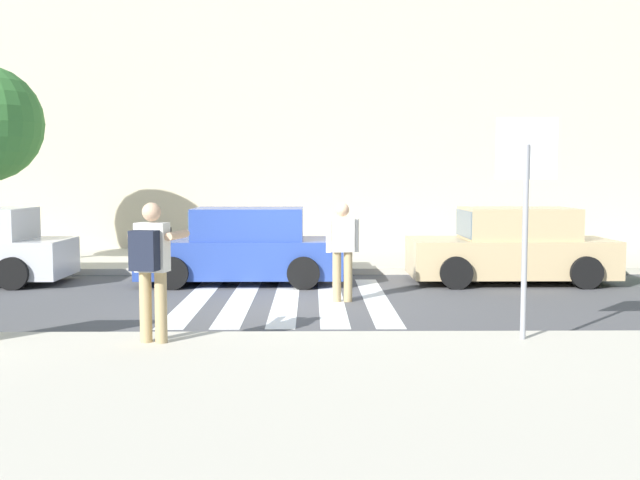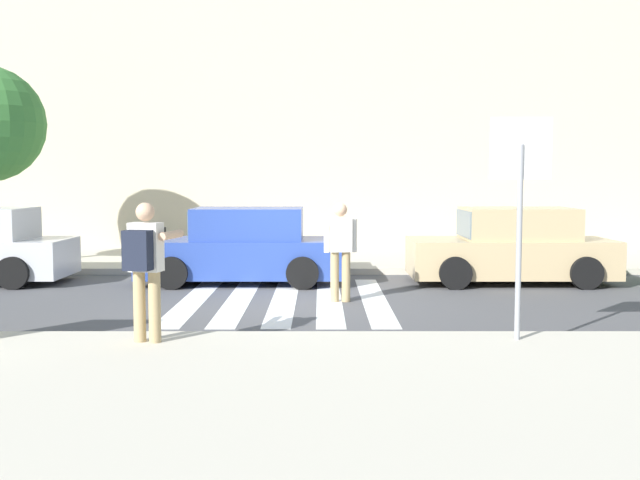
{
  "view_description": "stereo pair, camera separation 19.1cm",
  "coord_description": "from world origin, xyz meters",
  "px_view_note": "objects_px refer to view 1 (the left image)",
  "views": [
    {
      "loc": [
        0.45,
        -12.95,
        2.17
      ],
      "look_at": [
        0.6,
        -0.2,
        1.1
      ],
      "focal_mm": 42.0,
      "sensor_mm": 36.0,
      "label": 1
    },
    {
      "loc": [
        0.64,
        -12.95,
        2.17
      ],
      "look_at": [
        0.6,
        -0.2,
        1.1
      ],
      "focal_mm": 42.0,
      "sensor_mm": 36.0,
      "label": 2
    }
  ],
  "objects_px": {
    "parked_car_blue": "(244,248)",
    "parked_car_tan": "(512,248)",
    "pedestrian_crossing": "(342,246)",
    "stop_sign": "(526,178)",
    "photographer_with_backpack": "(152,260)"
  },
  "relations": [
    {
      "from": "stop_sign",
      "to": "parked_car_blue",
      "type": "relative_size",
      "value": 0.67
    },
    {
      "from": "stop_sign",
      "to": "pedestrian_crossing",
      "type": "bearing_deg",
      "value": 119.93
    },
    {
      "from": "stop_sign",
      "to": "pedestrian_crossing",
      "type": "xyz_separation_m",
      "value": [
        -2.12,
        3.68,
        -1.18
      ]
    },
    {
      "from": "stop_sign",
      "to": "photographer_with_backpack",
      "type": "distance_m",
      "value": 4.72
    },
    {
      "from": "pedestrian_crossing",
      "to": "parked_car_blue",
      "type": "xyz_separation_m",
      "value": [
        -1.93,
        2.31,
        -0.25
      ]
    },
    {
      "from": "stop_sign",
      "to": "photographer_with_backpack",
      "type": "xyz_separation_m",
      "value": [
        -4.61,
        -0.18,
        -0.99
      ]
    },
    {
      "from": "photographer_with_backpack",
      "to": "parked_car_tan",
      "type": "xyz_separation_m",
      "value": [
        6.08,
        6.17,
        -0.44
      ]
    },
    {
      "from": "photographer_with_backpack",
      "to": "parked_car_blue",
      "type": "bearing_deg",
      "value": 84.74
    },
    {
      "from": "parked_car_blue",
      "to": "parked_car_tan",
      "type": "height_order",
      "value": "same"
    },
    {
      "from": "stop_sign",
      "to": "parked_car_blue",
      "type": "height_order",
      "value": "stop_sign"
    },
    {
      "from": "pedestrian_crossing",
      "to": "parked_car_blue",
      "type": "distance_m",
      "value": 3.02
    },
    {
      "from": "stop_sign",
      "to": "parked_car_blue",
      "type": "distance_m",
      "value": 7.37
    },
    {
      "from": "parked_car_tan",
      "to": "pedestrian_crossing",
      "type": "bearing_deg",
      "value": -147.19
    },
    {
      "from": "stop_sign",
      "to": "parked_car_tan",
      "type": "bearing_deg",
      "value": 76.24
    },
    {
      "from": "parked_car_blue",
      "to": "stop_sign",
      "type": "bearing_deg",
      "value": -55.98
    }
  ]
}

